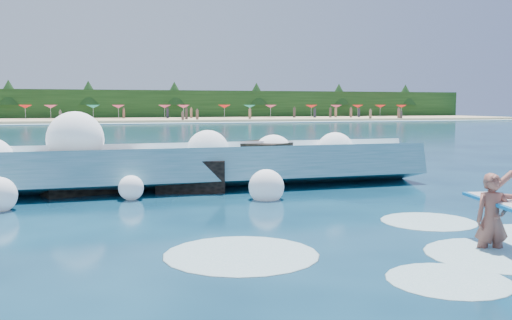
% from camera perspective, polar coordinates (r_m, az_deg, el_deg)
% --- Properties ---
extents(ground, '(200.00, 200.00, 0.00)m').
position_cam_1_polar(ground, '(11.43, -4.18, -7.15)').
color(ground, '#072339').
rests_on(ground, ground).
extents(beach, '(140.00, 20.00, 0.40)m').
position_cam_1_polar(beach, '(88.92, -15.93, 3.84)').
color(beach, tan).
rests_on(beach, ground).
extents(wet_band, '(140.00, 5.00, 0.08)m').
position_cam_1_polar(wet_band, '(77.93, -15.68, 3.52)').
color(wet_band, silver).
rests_on(wet_band, ground).
extents(treeline, '(140.00, 4.00, 5.00)m').
position_cam_1_polar(treeline, '(98.89, -16.13, 5.32)').
color(treeline, black).
rests_on(treeline, ground).
extents(breaking_wave, '(19.57, 2.98, 1.69)m').
position_cam_1_polar(breaking_wave, '(17.26, -14.75, -1.02)').
color(breaking_wave, teal).
rests_on(breaking_wave, ground).
extents(rock_cluster, '(8.63, 3.55, 1.52)m').
position_cam_1_polar(rock_cluster, '(17.58, -8.14, -1.13)').
color(rock_cluster, black).
rests_on(rock_cluster, ground).
extents(surfer_with_board, '(1.13, 2.85, 1.63)m').
position_cam_1_polar(surfer_with_board, '(10.63, 22.78, -5.23)').
color(surfer_with_board, brown).
rests_on(surfer_with_board, ground).
extents(wave_spray, '(15.25, 4.47, 2.47)m').
position_cam_1_polar(wave_spray, '(17.03, -16.80, 0.62)').
color(wave_spray, white).
rests_on(wave_spray, ground).
extents(surf_foam, '(9.12, 5.60, 0.13)m').
position_cam_1_polar(surf_foam, '(10.65, 17.62, -8.34)').
color(surf_foam, silver).
rests_on(surf_foam, ground).
extents(beach_umbrellas, '(113.37, 6.76, 0.50)m').
position_cam_1_polar(beach_umbrellas, '(90.87, -16.16, 5.16)').
color(beach_umbrellas, red).
rests_on(beach_umbrellas, ground).
extents(beachgoers, '(105.24, 13.06, 1.92)m').
position_cam_1_polar(beachgoers, '(87.41, -8.16, 4.57)').
color(beachgoers, '#3F332D').
rests_on(beachgoers, ground).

